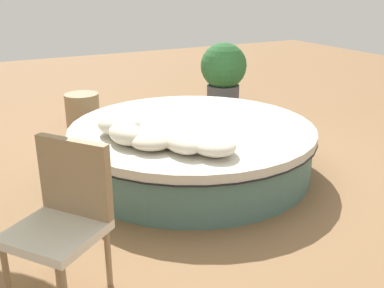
% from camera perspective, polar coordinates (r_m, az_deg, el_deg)
% --- Properties ---
extents(ground_plane, '(16.00, 16.00, 0.00)m').
position_cam_1_polar(ground_plane, '(4.74, -0.00, -3.39)').
color(ground_plane, olive).
extents(round_bed, '(2.49, 2.49, 0.50)m').
position_cam_1_polar(round_bed, '(4.64, -0.00, -0.49)').
color(round_bed, '#4C726B').
rests_on(round_bed, ground_plane).
extents(throw_pillow_0, '(0.44, 0.40, 0.20)m').
position_cam_1_polar(throw_pillow_0, '(4.34, -9.20, 2.51)').
color(throw_pillow_0, silver).
rests_on(throw_pillow_0, round_bed).
extents(throw_pillow_1, '(0.45, 0.28, 0.18)m').
position_cam_1_polar(throw_pillow_1, '(4.09, -8.39, 1.32)').
color(throw_pillow_1, silver).
rests_on(throw_pillow_1, round_bed).
extents(throw_pillow_2, '(0.41, 0.39, 0.14)m').
position_cam_1_polar(throw_pillow_2, '(3.95, -5.06, 0.48)').
color(throw_pillow_2, beige).
rests_on(throw_pillow_2, round_bed).
extents(throw_pillow_3, '(0.54, 0.29, 0.17)m').
position_cam_1_polar(throw_pillow_3, '(3.88, -1.47, 0.38)').
color(throw_pillow_3, silver).
rests_on(throw_pillow_3, round_bed).
extents(throw_pillow_4, '(0.50, 0.38, 0.16)m').
position_cam_1_polar(throw_pillow_4, '(3.82, 2.49, 0.01)').
color(throw_pillow_4, silver).
rests_on(throw_pillow_4, round_bed).
extents(patio_chair, '(0.72, 0.71, 0.98)m').
position_cam_1_polar(patio_chair, '(2.91, -15.81, -7.99)').
color(patio_chair, '#997A56').
rests_on(patio_chair, ground_plane).
extents(planter, '(0.68, 0.68, 1.03)m').
position_cam_1_polar(planter, '(6.75, 3.99, 8.88)').
color(planter, '#4C4C51').
rests_on(planter, ground_plane).
extents(side_table, '(0.45, 0.45, 0.45)m').
position_cam_1_polar(side_table, '(6.27, -13.66, 4.17)').
color(side_table, '#997A56').
rests_on(side_table, ground_plane).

